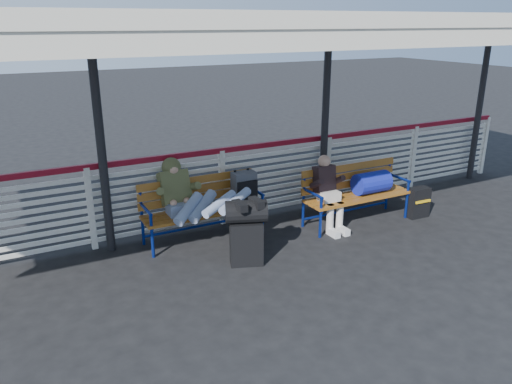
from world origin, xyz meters
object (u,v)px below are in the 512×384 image
luggage_stack (246,230)px  bench_left (216,198)px  bench_right (363,185)px  suitcase_side (418,202)px  companion_person (328,192)px  traveler_man (201,201)px

luggage_stack → bench_left: bearing=109.2°
bench_left → bench_right: bench_left is taller
bench_left → suitcase_side: (3.23, -0.84, -0.35)m
companion_person → suitcase_side: size_ratio=2.29×
bench_right → traveler_man: (-2.67, 0.20, 0.13)m
traveler_man → companion_person: (2.00, -0.20, -0.13)m
bench_left → companion_person: size_ratio=1.57×
traveler_man → bench_right: bearing=-4.2°
luggage_stack → companion_person: size_ratio=0.78×
bench_left → bench_right: size_ratio=1.00×
bench_right → suitcase_side: 1.03m
bench_right → companion_person: (-0.68, -0.01, 0.00)m
luggage_stack → suitcase_side: size_ratio=1.78×
companion_person → bench_right: bearing=0.6°
companion_person → suitcase_side: 1.66m
luggage_stack → bench_left: bench_left is taller
suitcase_side → traveler_man: bearing=174.7°
bench_right → traveler_man: traveler_man is taller
bench_right → suitcase_side: size_ratio=3.60×
bench_left → traveler_man: size_ratio=1.10×
luggage_stack → companion_person: (1.65, 0.48, 0.11)m
luggage_stack → bench_right: bench_right is taller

